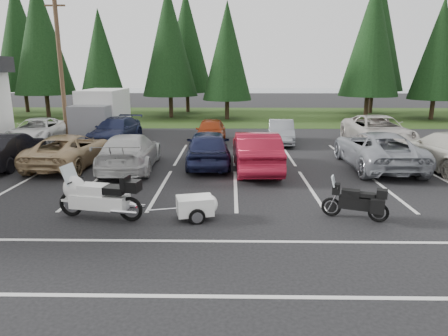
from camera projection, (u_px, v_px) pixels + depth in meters
ground at (221, 198)px, 13.36m from camera, size 120.00×120.00×0.00m
grass_strip at (227, 116)px, 36.65m from camera, size 80.00×16.00×0.01m
lake_water at (253, 95)px, 66.67m from camera, size 70.00×50.00×0.02m
utility_pole at (60, 60)px, 24.04m from camera, size 1.60×0.26×9.00m
box_truck at (100, 114)px, 25.28m from camera, size 2.40×5.60×2.90m
stall_markings at (222, 181)px, 15.30m from camera, size 32.00×16.00×0.01m
conifer_2 at (40, 36)px, 34.08m from camera, size 5.10×5.10×11.89m
conifer_3 at (101, 56)px, 33.03m from camera, size 3.87×3.87×9.02m
conifer_4 at (169, 41)px, 34.09m from camera, size 4.80×4.80×11.17m
conifer_5 at (227, 51)px, 32.97m from camera, size 4.14×4.14×9.63m
conifer_6 at (372, 38)px, 33.00m from camera, size 4.93×4.93×11.48m
conifer_7 at (439, 49)px, 32.83m from camera, size 4.27×4.27×9.94m
conifer_back_a at (19, 37)px, 38.16m from camera, size 5.28×5.28×12.30m
conifer_back_b at (186, 42)px, 38.48m from camera, size 4.97×4.97×11.58m
conifer_back_c at (377, 33)px, 37.34m from camera, size 5.50×5.50×12.81m
car_near_1 at (8, 149)px, 17.55m from camera, size 1.77×4.61×1.50m
car_near_2 at (70, 150)px, 17.60m from camera, size 2.63×5.25×1.43m
car_near_3 at (130, 152)px, 17.00m from camera, size 2.40×5.36×1.53m
car_near_4 at (208, 147)px, 17.69m from camera, size 2.18×4.84×1.62m
car_near_5 at (256, 151)px, 16.79m from camera, size 1.96×5.09×1.65m
car_near_6 at (377, 149)px, 17.32m from camera, size 2.64×5.72×1.59m
car_far_0 at (37, 131)px, 23.28m from camera, size 2.75×5.19×1.39m
car_far_1 at (116, 130)px, 23.27m from camera, size 2.50×5.13×1.44m
car_far_2 at (211, 131)px, 23.15m from camera, size 1.74×4.12×1.39m
car_far_3 at (281, 132)px, 23.02m from camera, size 1.74×4.13×1.33m
car_far_4 at (378, 131)px, 22.27m from camera, size 2.79×6.01×1.67m
touring_motorcycle at (99, 192)px, 11.30m from camera, size 2.98×1.43×1.58m
cargo_trailer at (195, 208)px, 11.37m from camera, size 1.62×1.15×0.68m
adventure_motorcycle at (355, 198)px, 11.31m from camera, size 2.17×1.39×1.25m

